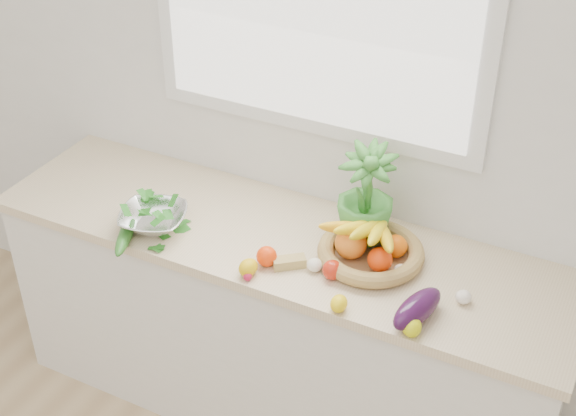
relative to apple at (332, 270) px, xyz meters
The scene contains 18 objects.
back_wall 0.66m from the apple, 122.63° to the left, with size 4.50×0.02×2.70m, color white.
counter_cabinet 0.59m from the apple, 153.91° to the left, with size 2.20×0.58×0.86m, color silver.
countertop 0.32m from the apple, 153.91° to the left, with size 2.24×0.62×0.04m, color beige.
orange_loose 0.24m from the apple, behind, with size 0.07×0.07×0.07m, color #FF3C08.
lemon_a 0.17m from the apple, 58.33° to the right, with size 0.06×0.07×0.06m, color yellow.
lemon_b 0.29m from the apple, 156.75° to the right, with size 0.06×0.08×0.06m, color yellow.
lemon_c 0.37m from the apple, 22.97° to the right, with size 0.06×0.08×0.06m, color #D4D80B.
apple is the anchor object (origin of this frame).
ginger 0.16m from the apple, behind, with size 0.11×0.05×0.04m, color tan.
garlic_a 0.07m from the apple, behind, with size 0.05×0.05×0.05m, color white.
garlic_b 0.24m from the apple, 30.11° to the left, with size 0.05×0.05×0.04m, color white.
garlic_c 0.45m from the apple, 10.15° to the left, with size 0.05×0.05×0.05m, color white.
eggplant 0.34m from the apple, 12.37° to the right, with size 0.09×0.23×0.09m, color #300E33.
cucumber 0.78m from the apple, 169.70° to the right, with size 0.05×0.27×0.05m, color #285E1B.
radish 0.29m from the apple, 150.54° to the right, with size 0.03×0.03×0.03m, color #C61840.
potted_herb 0.30m from the apple, 87.85° to the left, with size 0.21×0.21×0.37m, color #3C8731.
fruit_basket 0.17m from the apple, 64.30° to the left, with size 0.44×0.44×0.19m.
colander_with_spinach 0.71m from the apple, behind, with size 0.31×0.31×0.13m.
Camera 1 is at (1.12, -0.18, 2.64)m, focal length 50.00 mm.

